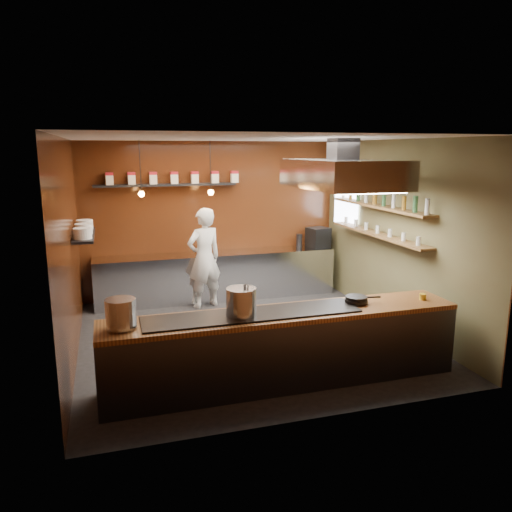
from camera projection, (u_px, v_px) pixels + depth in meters
name	position (u px, v px, depth m)	size (l,w,h in m)	color
floor	(248.00, 337.00, 7.71)	(5.00, 5.00, 0.00)	black
back_wall	(213.00, 220.00, 9.74)	(5.00, 5.00, 0.00)	black
left_wall	(69.00, 252.00, 6.69)	(5.00, 5.00, 0.00)	black
right_wall	(396.00, 234.00, 8.10)	(5.00, 5.00, 0.00)	brown
ceiling	(248.00, 138.00, 7.08)	(5.00, 5.00, 0.00)	silver
window_pane	(346.00, 199.00, 9.60)	(1.00, 1.00, 0.00)	white
prep_counter	(218.00, 276.00, 9.65)	(4.60, 0.65, 0.90)	silver
pass_counter	(284.00, 347.00, 6.11)	(4.40, 0.72, 0.94)	#38383D
tin_shelf	(166.00, 185.00, 9.21)	(2.60, 0.26, 0.04)	black
plate_shelf	(84.00, 235.00, 7.66)	(0.30, 1.40, 0.04)	black
bottle_shelf_upper	(379.00, 206.00, 8.25)	(0.26, 2.80, 0.04)	brown
bottle_shelf_lower	(377.00, 234.00, 8.35)	(0.26, 2.80, 0.04)	brown
extractor_hood	(342.00, 173.00, 7.18)	(1.20, 2.00, 0.72)	#38383D
pendant_left	(141.00, 191.00, 8.46)	(0.10, 0.10, 0.95)	black
pendant_right	(211.00, 189.00, 8.80)	(0.10, 0.10, 0.95)	black
storage_tins	(174.00, 178.00, 9.22)	(2.43, 0.13, 0.22)	beige
plate_stacks	(84.00, 229.00, 7.64)	(0.26, 1.16, 0.16)	white
bottles	(379.00, 198.00, 8.22)	(0.06, 2.66, 0.24)	silver
wine_glasses	(378.00, 229.00, 8.33)	(0.07, 2.37, 0.13)	silver
stockpot_large	(121.00, 313.00, 5.41)	(0.33, 0.33, 0.32)	silver
stockpot_small	(241.00, 302.00, 5.79)	(0.35, 0.35, 0.33)	#B1B3B8
utensil_crock	(246.00, 309.00, 5.78)	(0.13, 0.13, 0.17)	silver
frying_pan	(357.00, 299.00, 6.35)	(0.46, 0.29, 0.07)	black
butter_jar	(423.00, 297.00, 6.50)	(0.09, 0.09, 0.08)	gold
espresso_machine	(318.00, 237.00, 10.12)	(0.39, 0.37, 0.39)	black
chef	(204.00, 258.00, 9.04)	(0.67, 0.44, 1.83)	white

